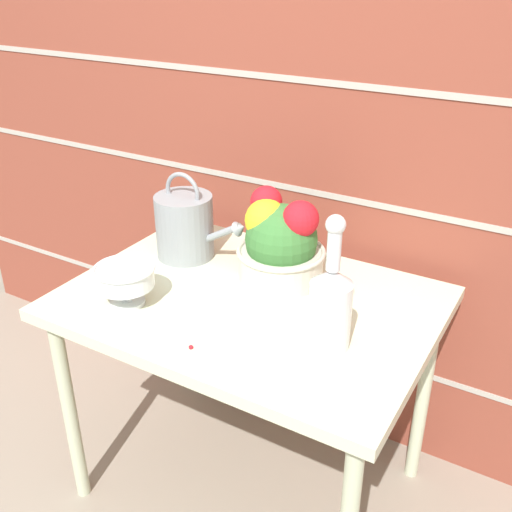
{
  "coord_description": "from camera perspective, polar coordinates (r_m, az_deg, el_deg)",
  "views": [
    {
      "loc": [
        0.77,
        -1.27,
        1.63
      ],
      "look_at": [
        0.0,
        0.04,
        0.86
      ],
      "focal_mm": 42.0,
      "sensor_mm": 36.0,
      "label": 1
    }
  ],
  "objects": [
    {
      "name": "crystal_pedestal_bowl",
      "position": [
        1.71,
        -12.38,
        -2.08
      ],
      "size": [
        0.17,
        0.17,
        0.12
      ],
      "color": "silver",
      "rests_on": "patio_table"
    },
    {
      "name": "ground_plane",
      "position": [
        2.21,
        -0.54,
        -20.71
      ],
      "size": [
        12.0,
        12.0,
        0.0
      ],
      "primitive_type": "plane",
      "color": "gray"
    },
    {
      "name": "fallen_petal",
      "position": [
        1.54,
        -6.37,
        -8.57
      ],
      "size": [
        0.01,
        0.01,
        0.01
      ],
      "color": "red",
      "rests_on": "patio_table"
    },
    {
      "name": "watering_can",
      "position": [
        1.94,
        -6.74,
        2.92
      ],
      "size": [
        0.33,
        0.19,
        0.29
      ],
      "color": "gray",
      "rests_on": "patio_table"
    },
    {
      "name": "glass_decanter",
      "position": [
        1.49,
        7.11,
        -4.45
      ],
      "size": [
        0.11,
        0.11,
        0.36
      ],
      "color": "silver",
      "rests_on": "patio_table"
    },
    {
      "name": "brick_wall",
      "position": [
        1.99,
        6.57,
        11.2
      ],
      "size": [
        3.6,
        0.08,
        2.2
      ],
      "color": "brown",
      "rests_on": "ground_plane"
    },
    {
      "name": "patio_table",
      "position": [
        1.78,
        -0.63,
        -6.15
      ],
      "size": [
        1.05,
        0.76,
        0.74
      ],
      "color": "beige",
      "rests_on": "ground_plane"
    },
    {
      "name": "flower_planter",
      "position": [
        1.79,
        2.31,
        1.26
      ],
      "size": [
        0.27,
        0.27,
        0.28
      ],
      "color": "beige",
      "rests_on": "patio_table"
    }
  ]
}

